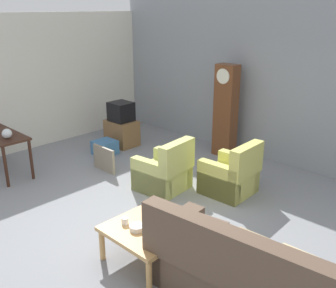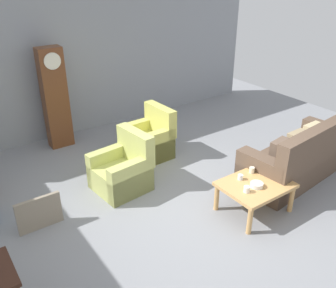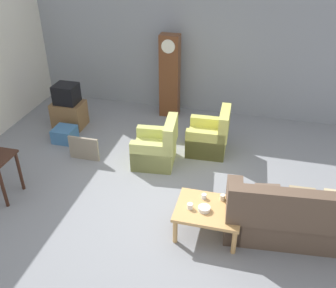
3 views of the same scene
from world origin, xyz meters
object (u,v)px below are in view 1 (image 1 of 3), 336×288
(cup_blue_rimmed, at_px, (150,217))
(glass_dome_cloche, at_px, (7,134))
(tv_stand_cabinet, at_px, (122,133))
(bowl_white_stacked, at_px, (137,228))
(armchair_olive_near, at_px, (164,173))
(framed_picture_leaning, at_px, (104,159))
(storage_box_blue, at_px, (105,147))
(couch_floral, at_px, (244,277))
(grandfather_clock, at_px, (226,111))
(cup_cream_tall, at_px, (168,224))
(cup_white_porcelain, at_px, (125,221))
(console_table_dark, at_px, (1,140))
(coffee_table_wood, at_px, (144,234))
(armchair_olive_far, at_px, (231,177))
(tv_crt, at_px, (121,112))

(cup_blue_rimmed, bearing_deg, glass_dome_cloche, -176.30)
(tv_stand_cabinet, distance_m, bowl_white_stacked, 4.37)
(cup_blue_rimmed, bearing_deg, armchair_olive_near, 129.01)
(framed_picture_leaning, relative_size, storage_box_blue, 1.37)
(couch_floral, height_order, tv_stand_cabinet, couch_floral)
(grandfather_clock, relative_size, cup_cream_tall, 21.57)
(tv_stand_cabinet, relative_size, cup_white_porcelain, 7.86)
(framed_picture_leaning, bearing_deg, console_table_dark, -132.08)
(armchair_olive_near, xyz_separation_m, coffee_table_wood, (1.25, -1.61, 0.09))
(grandfather_clock, bearing_deg, armchair_olive_far, -49.99)
(armchair_olive_far, height_order, storage_box_blue, armchair_olive_far)
(couch_floral, distance_m, console_table_dark, 5.18)
(couch_floral, bearing_deg, grandfather_clock, 128.95)
(cup_blue_rimmed, bearing_deg, coffee_table_wood, -61.92)
(armchair_olive_near, relative_size, cup_white_porcelain, 10.64)
(bowl_white_stacked, bearing_deg, cup_blue_rimmed, 100.64)
(glass_dome_cloche, bearing_deg, coffee_table_wood, 0.35)
(bowl_white_stacked, bearing_deg, armchair_olive_near, 125.43)
(armchair_olive_far, distance_m, storage_box_blue, 3.03)
(armchair_olive_near, xyz_separation_m, framed_picture_leaning, (-1.40, -0.23, -0.07))
(coffee_table_wood, xyz_separation_m, grandfather_clock, (-1.51, 3.67, 0.57))
(coffee_table_wood, relative_size, cup_blue_rimmed, 12.50)
(couch_floral, relative_size, armchair_olive_near, 2.37)
(tv_stand_cabinet, bearing_deg, console_table_dark, -97.73)
(couch_floral, height_order, armchair_olive_far, couch_floral)
(cup_blue_rimmed, distance_m, cup_cream_tall, 0.28)
(framed_picture_leaning, bearing_deg, cup_white_porcelain, -31.49)
(coffee_table_wood, height_order, cup_white_porcelain, cup_white_porcelain)
(console_table_dark, height_order, storage_box_blue, console_table_dark)
(tv_stand_cabinet, distance_m, cup_white_porcelain, 4.21)
(coffee_table_wood, bearing_deg, framed_picture_leaning, 152.42)
(console_table_dark, distance_m, glass_dome_cloche, 0.41)
(cup_blue_rimmed, bearing_deg, console_table_dark, -177.07)
(framed_picture_leaning, xyz_separation_m, glass_dome_cloche, (-0.89, -1.40, 0.64))
(coffee_table_wood, relative_size, console_table_dark, 0.74)
(framed_picture_leaning, height_order, glass_dome_cloche, glass_dome_cloche)
(coffee_table_wood, xyz_separation_m, framed_picture_leaning, (-2.65, 1.38, -0.16))
(coffee_table_wood, distance_m, cup_white_porcelain, 0.30)
(armchair_olive_far, relative_size, framed_picture_leaning, 1.53)
(cup_blue_rimmed, height_order, cup_cream_tall, cup_cream_tall)
(coffee_table_wood, xyz_separation_m, console_table_dark, (-3.89, 0.01, 0.28))
(grandfather_clock, bearing_deg, framed_picture_leaning, -116.44)
(tv_stand_cabinet, height_order, storage_box_blue, tv_stand_cabinet)
(console_table_dark, xyz_separation_m, framed_picture_leaning, (1.24, 1.38, -0.43))
(coffee_table_wood, distance_m, cup_blue_rimmed, 0.25)
(tv_crt, height_order, bowl_white_stacked, tv_crt)
(storage_box_blue, distance_m, cup_white_porcelain, 3.70)
(console_table_dark, bearing_deg, cup_blue_rimmed, 2.93)
(armchair_olive_near, relative_size, grandfather_clock, 0.48)
(glass_dome_cloche, relative_size, bowl_white_stacked, 0.98)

